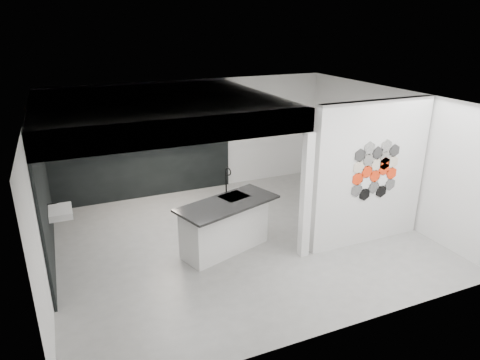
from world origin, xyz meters
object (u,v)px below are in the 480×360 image
at_px(partition_panel, 371,174).
at_px(glass_bowl, 201,138).
at_px(wall_basin, 61,212).
at_px(glass_vase, 201,137).
at_px(kitchen_island, 225,225).
at_px(bottle_dark, 137,144).
at_px(utensil_cup, 105,149).
at_px(stockpot, 89,149).
at_px(kettle, 184,139).

bearing_deg(partition_panel, glass_bowl, 118.23).
xyz_separation_m(wall_basin, glass_vase, (3.39, 2.07, 0.55)).
bearing_deg(kitchen_island, partition_panel, -34.40).
xyz_separation_m(bottle_dark, utensil_cup, (-0.74, 0.00, -0.03)).
bearing_deg(bottle_dark, wall_basin, -131.32).
bearing_deg(stockpot, bottle_dark, 0.00).
bearing_deg(bottle_dark, glass_bowl, 0.00).
distance_m(stockpot, kettle, 2.21).
bearing_deg(glass_bowl, utensil_cup, 180.00).
distance_m(wall_basin, utensil_cup, 2.39).
xyz_separation_m(wall_basin, kettle, (2.95, 2.07, 0.55)).
height_order(kettle, glass_bowl, kettle).
bearing_deg(stockpot, kettle, 0.00).
distance_m(glass_vase, utensil_cup, 2.31).
distance_m(kitchen_island, stockpot, 3.84).
relative_size(glass_vase, utensil_cup, 1.52).
relative_size(stockpot, glass_vase, 1.26).
relative_size(kitchen_island, kettle, 10.55).
bearing_deg(wall_basin, bottle_dark, 48.68).
distance_m(kitchen_island, glass_bowl, 3.29).
height_order(stockpot, utensil_cup, stockpot).
bearing_deg(utensil_cup, wall_basin, -117.54).
bearing_deg(glass_bowl, partition_panel, -61.77).
relative_size(partition_panel, bottle_dark, 18.33).
distance_m(glass_vase, bottle_dark, 1.57).
bearing_deg(kettle, stockpot, -159.36).
height_order(kettle, bottle_dark, kettle).
distance_m(glass_bowl, utensil_cup, 2.31).
bearing_deg(utensil_cup, partition_panel, -41.37).
height_order(partition_panel, wall_basin, partition_panel).
xyz_separation_m(stockpot, bottle_dark, (1.08, 0.00, -0.00)).
bearing_deg(partition_panel, kettle, 123.10).
distance_m(kitchen_island, glass_vase, 3.29).
bearing_deg(bottle_dark, partition_panel, -46.64).
height_order(wall_basin, bottle_dark, bottle_dark).
bearing_deg(wall_basin, partition_panel, -18.23).
distance_m(wall_basin, glass_vase, 4.01).
bearing_deg(glass_bowl, kitchen_island, -100.77).
height_order(kitchen_island, glass_vase, kitchen_island).
height_order(glass_vase, bottle_dark, glass_vase).
height_order(wall_basin, glass_bowl, glass_bowl).
xyz_separation_m(kettle, glass_vase, (0.44, 0.00, -0.01)).
bearing_deg(partition_panel, bottle_dark, 133.36).
bearing_deg(utensil_cup, glass_bowl, 0.00).
xyz_separation_m(wall_basin, utensil_cup, (1.08, 2.07, 0.52)).
bearing_deg(wall_basin, glass_vase, 31.35).
distance_m(kettle, bottle_dark, 1.13).
distance_m(kitchen_island, bottle_dark, 3.38).
xyz_separation_m(kitchen_island, glass_bowl, (0.59, 3.12, 0.86)).
relative_size(kitchen_island, stockpot, 10.71).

